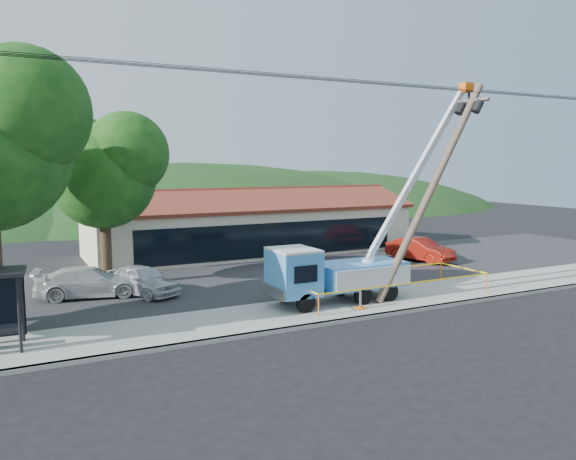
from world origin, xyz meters
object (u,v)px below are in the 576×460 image
(car_silver, at_px, (143,296))
(car_white, at_px, (90,299))
(car_red, at_px, (420,262))
(utility_truck, at_px, (336,270))
(leaning_pole, at_px, (436,180))
(car_dark, at_px, (421,259))

(car_silver, bearing_deg, car_white, 139.05)
(car_red, bearing_deg, car_silver, 170.17)
(car_red, xyz_separation_m, car_white, (-20.32, -0.48, 0.00))
(utility_truck, relative_size, leaning_pole, 1.07)
(leaning_pole, distance_m, car_white, 17.13)
(car_red, bearing_deg, utility_truck, -160.95)
(utility_truck, xyz_separation_m, car_white, (-9.74, 6.26, -1.62))
(utility_truck, distance_m, leaning_pole, 6.24)
(utility_truck, relative_size, car_dark, 2.26)
(car_white, bearing_deg, car_dark, -75.39)
(leaning_pole, distance_m, car_dark, 12.47)
(utility_truck, relative_size, car_white, 2.18)
(leaning_pole, height_order, car_silver, leaning_pole)
(car_silver, bearing_deg, car_red, -21.45)
(car_white, bearing_deg, car_silver, -95.27)
(car_white, xyz_separation_m, car_dark, (21.30, 1.49, 0.00))
(car_silver, xyz_separation_m, car_dark, (18.97, 2.15, 0.00))
(leaning_pole, distance_m, car_silver, 14.92)
(leaning_pole, xyz_separation_m, car_dark, (6.85, 8.80, -5.59))
(car_silver, relative_size, car_white, 0.85)
(car_white, bearing_deg, utility_truck, -112.10)
(car_silver, bearing_deg, utility_truck, -62.09)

